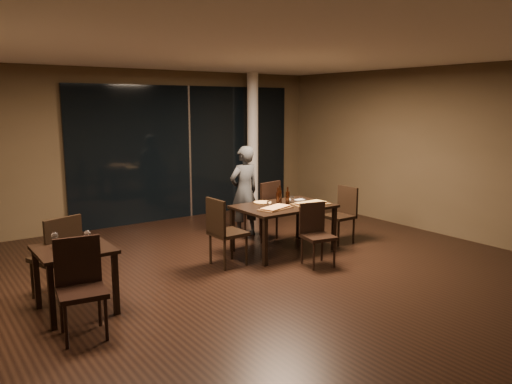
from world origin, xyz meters
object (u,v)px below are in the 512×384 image
object	(u,v)px
chair_main_right	(342,211)
chair_side_far	(59,253)
bottle_a	(278,196)
bottle_b	(288,196)
chair_side_near	(80,282)
chair_main_far	(265,207)
side_table	(74,259)
main_table	(284,210)
diner	(244,191)
bottle_c	(280,195)
chair_main_near	(316,231)
chair_main_left	(223,228)

from	to	relation	value
chair_main_right	chair_side_far	size ratio (longest dim) A/B	0.92
bottle_a	bottle_b	xyz separation A→B (m)	(0.13, -0.09, 0.01)
chair_side_far	bottle_a	bearing A→B (deg)	163.52
chair_side_near	chair_main_far	bearing A→B (deg)	34.65
side_table	chair_main_right	distance (m)	4.59
main_table	side_table	xyz separation A→B (m)	(-3.40, -0.50, -0.05)
diner	bottle_c	world-z (taller)	diner
chair_main_right	bottle_c	world-z (taller)	bottle_c
main_table	side_table	bearing A→B (deg)	-171.63
bottle_a	chair_main_near	bearing A→B (deg)	-88.46
chair_main_right	diner	xyz separation A→B (m)	(-1.16, 1.28, 0.28)
chair_side_near	bottle_b	bearing A→B (deg)	25.39
bottle_c	diner	bearing A→B (deg)	90.14
chair_main_left	chair_side_near	distance (m)	2.54
side_table	diner	bearing A→B (deg)	25.66
chair_side_near	diner	xyz separation A→B (m)	(3.53, 2.24, 0.25)
chair_side_far	bottle_b	distance (m)	3.53
chair_main_left	diner	size ratio (longest dim) A/B	0.62
chair_main_right	bottle_a	xyz separation A→B (m)	(-1.23, 0.22, 0.36)
chair_main_left	bottle_a	size ratio (longest dim) A/B	3.64
main_table	chair_main_left	distance (m)	1.20
side_table	bottle_a	world-z (taller)	bottle_a
chair_main_near	bottle_c	size ratio (longest dim) A/B	3.05
chair_main_near	bottle_b	world-z (taller)	bottle_b
chair_main_right	bottle_a	distance (m)	1.30
side_table	chair_main_far	bearing A→B (deg)	18.70
chair_side_far	chair_side_near	xyz separation A→B (m)	(-0.06, -1.09, -0.02)
chair_main_right	chair_side_far	distance (m)	4.62
bottle_a	bottle_b	distance (m)	0.15
diner	chair_side_far	bearing A→B (deg)	16.47
side_table	chair_side_far	xyz separation A→B (m)	(-0.05, 0.48, -0.05)
chair_main_left	chair_main_right	xyz separation A→B (m)	(2.36, -0.05, -0.03)
chair_main_far	bottle_a	xyz separation A→B (m)	(-0.20, -0.62, 0.31)
bottle_c	chair_main_near	bearing A→B (deg)	-93.06
chair_main_near	chair_side_far	bearing A→B (deg)	178.76
chair_side_near	side_table	bearing A→B (deg)	87.93
bottle_a	chair_side_far	bearing A→B (deg)	-178.36
diner	chair_side_near	bearing A→B (deg)	30.45
bottle_b	diner	bearing A→B (deg)	92.77
chair_main_left	chair_main_right	distance (m)	2.36
chair_main_near	chair_main_left	xyz separation A→B (m)	(-1.16, 0.70, 0.06)
chair_main_far	chair_main_near	distance (m)	1.50
side_table	chair_side_near	world-z (taller)	chair_side_near
main_table	chair_main_far	world-z (taller)	chair_main_far
chair_side_near	bottle_b	world-z (taller)	bottle_b
chair_main_left	chair_main_right	world-z (taller)	chair_main_left
chair_main_left	side_table	bearing A→B (deg)	98.89
side_table	bottle_c	world-z (taller)	bottle_c
chair_main_far	chair_main_right	world-z (taller)	chair_main_far
chair_main_left	bottle_a	xyz separation A→B (m)	(1.13, 0.17, 0.33)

